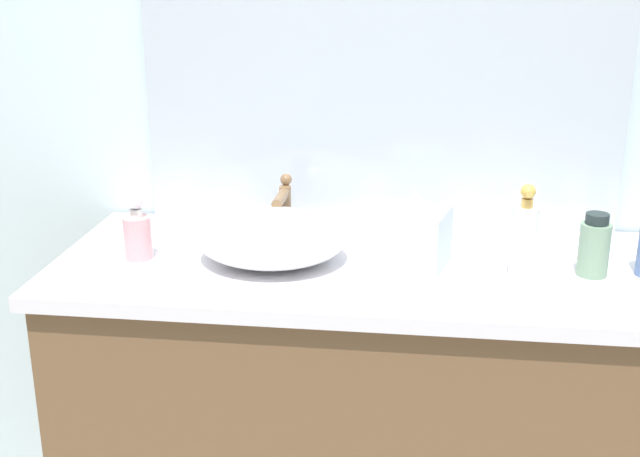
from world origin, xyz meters
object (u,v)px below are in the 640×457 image
Objects in this scene: lotion_bottle at (137,232)px; tissue_box at (413,234)px; sink_basin at (272,237)px; spray_can at (594,247)px; soap_dispenser at (524,240)px.

lotion_bottle is 0.60m from tissue_box.
tissue_box reaches higher than sink_basin.
tissue_box is (-0.37, 0.02, 0.01)m from spray_can.
lotion_bottle reaches higher than spray_can.
tissue_box is at bearing 3.63° from lotion_bottle.
lotion_bottle is at bearing -178.71° from spray_can.
tissue_box reaches higher than spray_can.
lotion_bottle is at bearing 178.15° from soap_dispenser.
soap_dispenser is at bearing -161.95° from spray_can.
soap_dispenser is 0.16m from spray_can.
soap_dispenser reaches higher than tissue_box.
soap_dispenser is at bearing -16.15° from tissue_box.
spray_can is at bearing -0.06° from sink_basin.
lotion_bottle is (-0.82, 0.03, -0.03)m from soap_dispenser.
lotion_bottle is at bearing -176.37° from tissue_box.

